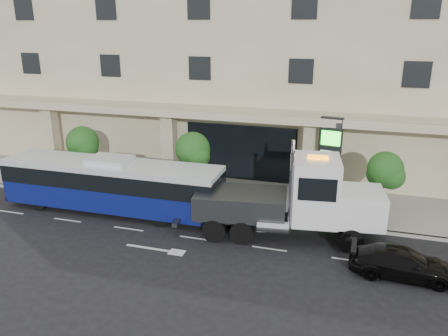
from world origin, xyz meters
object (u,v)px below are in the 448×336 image
object	(u,v)px
black_sedan	(402,263)
signage_pylon	(329,159)
city_bus	(112,184)
tow_truck	(296,201)

from	to	relation	value
black_sedan	signage_pylon	xyz separation A→B (m)	(-3.90, 8.00, 2.21)
black_sedan	city_bus	bearing A→B (deg)	81.26
city_bus	tow_truck	size ratio (longest dim) A/B	1.22
black_sedan	signage_pylon	world-z (taller)	signage_pylon
tow_truck	signage_pylon	bearing A→B (deg)	69.44
black_sedan	signage_pylon	size ratio (longest dim) A/B	0.86
city_bus	black_sedan	world-z (taller)	city_bus
city_bus	signage_pylon	world-z (taller)	signage_pylon
black_sedan	tow_truck	bearing A→B (deg)	65.50
tow_truck	black_sedan	distance (m)	5.94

